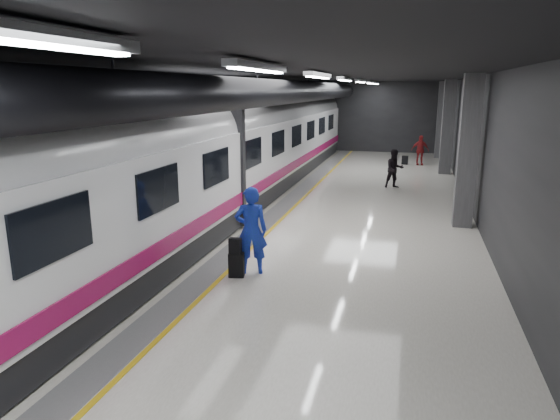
% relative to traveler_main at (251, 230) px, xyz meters
% --- Properties ---
extents(ground, '(40.00, 40.00, 0.00)m').
position_rel_traveler_main_xyz_m(ground, '(0.40, 3.46, -1.00)').
color(ground, silver).
rests_on(ground, ground).
extents(platform_hall, '(10.02, 40.02, 4.51)m').
position_rel_traveler_main_xyz_m(platform_hall, '(0.12, 4.42, 2.54)').
color(platform_hall, black).
rests_on(platform_hall, ground).
extents(train, '(3.05, 38.00, 4.05)m').
position_rel_traveler_main_xyz_m(train, '(-2.84, 3.46, 1.07)').
color(train, black).
rests_on(train, ground).
extents(traveler_main, '(0.84, 0.69, 1.99)m').
position_rel_traveler_main_xyz_m(traveler_main, '(0.00, 0.00, 0.00)').
color(traveler_main, '#1C22D3').
rests_on(traveler_main, ground).
extents(suitcase_main, '(0.37, 0.28, 0.55)m').
position_rel_traveler_main_xyz_m(suitcase_main, '(-0.25, -0.32, -0.72)').
color(suitcase_main, black).
rests_on(suitcase_main, ground).
extents(shoulder_bag, '(0.27, 0.14, 0.35)m').
position_rel_traveler_main_xyz_m(shoulder_bag, '(-0.25, -0.36, -0.27)').
color(shoulder_bag, black).
rests_on(shoulder_bag, suitcase_main).
extents(traveler_far_a, '(0.96, 0.86, 1.62)m').
position_rel_traveler_main_xyz_m(traveler_far_a, '(2.70, 11.06, -0.19)').
color(traveler_far_a, black).
rests_on(traveler_far_a, ground).
extents(traveler_far_b, '(1.00, 0.55, 1.61)m').
position_rel_traveler_main_xyz_m(traveler_far_b, '(3.78, 18.05, -0.19)').
color(traveler_far_b, maroon).
rests_on(traveler_far_b, ground).
extents(suitcase_far, '(0.35, 0.25, 0.48)m').
position_rel_traveler_main_xyz_m(suitcase_far, '(3.01, 18.05, -0.76)').
color(suitcase_far, black).
rests_on(suitcase_far, ground).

